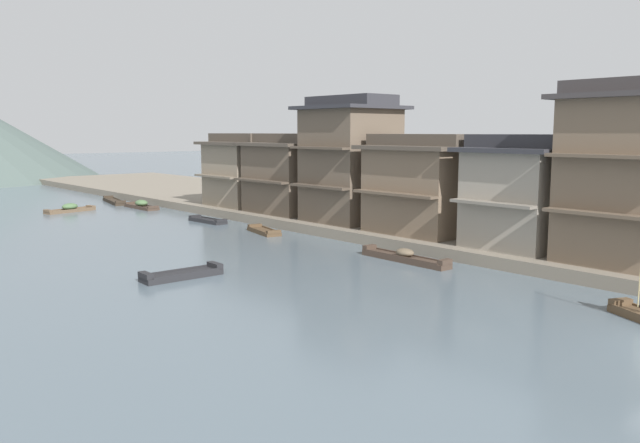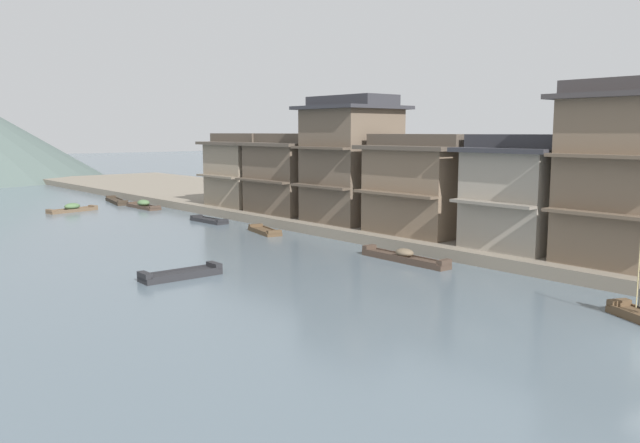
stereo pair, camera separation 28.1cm
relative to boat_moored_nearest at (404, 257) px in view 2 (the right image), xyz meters
The scene contains 13 objects.
riverbank_right 18.24m from the boat_moored_nearest, 53.23° to the left, with size 18.00×110.00×0.67m, color slate.
boat_moored_nearest is the anchor object (origin of this frame).
boat_moored_second 34.16m from the boat_moored_nearest, 99.74° to the left, with size 4.53×1.97×0.75m.
boat_moored_third 37.94m from the boat_moored_nearest, 89.90° to the left, with size 2.14×5.91×0.48m.
boat_moored_far 11.86m from the boat_moored_nearest, 158.36° to the left, with size 4.01×1.24×0.51m.
boat_midriver_drifting 12.92m from the boat_moored_nearest, 89.91° to the left, with size 1.86×3.77×0.42m.
boat_midriver_upstream 31.99m from the boat_moored_nearest, 89.84° to the left, with size 1.20×4.80×0.78m.
boat_upstream_distant 20.14m from the boat_moored_nearest, 90.27° to the left, with size 1.25×3.90×0.39m.
house_waterfront_second 7.37m from the boat_moored_nearest, 33.54° to the right, with size 6.21×5.73×6.14m.
house_waterfront_tall 6.92m from the boat_moored_nearest, 32.73° to the left, with size 5.46×7.12×6.14m.
house_waterfront_narrow 12.41m from the boat_moored_nearest, 61.44° to the left, with size 6.33×6.29×8.74m.
house_waterfront_far 18.16m from the boat_moored_nearest, 70.79° to the left, with size 7.09×7.06×6.14m.
house_waterfront_end 24.11m from the boat_moored_nearest, 76.75° to the left, with size 6.29×6.43×6.14m.
Camera 2 is at (-21.24, -7.44, 6.95)m, focal length 36.02 mm.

